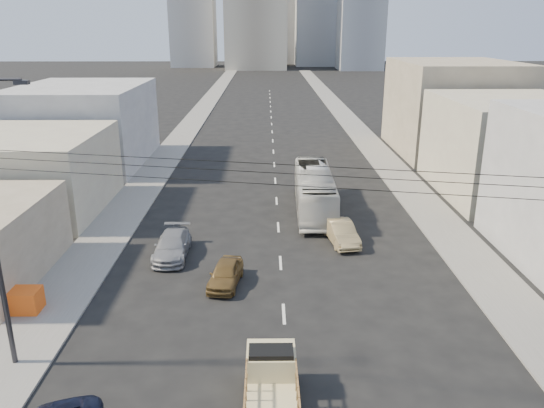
{
  "coord_description": "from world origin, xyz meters",
  "views": [
    {
      "loc": [
        -0.86,
        -15.23,
        13.58
      ],
      "look_at": [
        -0.51,
        14.78,
        3.5
      ],
      "focal_mm": 35.0,
      "sensor_mm": 36.0,
      "label": 1
    }
  ],
  "objects_px": {
    "sedan_grey": "(172,246)",
    "crate_stack": "(22,300)",
    "flatbed_pickup": "(271,381)",
    "sedan_tan": "(341,232)",
    "city_bus": "(314,191)",
    "sedan_brown": "(226,274)"
  },
  "relations": [
    {
      "from": "sedan_tan",
      "to": "crate_stack",
      "type": "bearing_deg",
      "value": -161.2
    },
    {
      "from": "flatbed_pickup",
      "to": "sedan_grey",
      "type": "distance_m",
      "value": 15.06
    },
    {
      "from": "flatbed_pickup",
      "to": "sedan_grey",
      "type": "relative_size",
      "value": 0.9
    },
    {
      "from": "sedan_tan",
      "to": "sedan_grey",
      "type": "xyz_separation_m",
      "value": [
        -10.77,
        -2.08,
        -0.0
      ]
    },
    {
      "from": "flatbed_pickup",
      "to": "sedan_tan",
      "type": "xyz_separation_m",
      "value": [
        4.77,
        15.9,
        -0.38
      ]
    },
    {
      "from": "sedan_tan",
      "to": "flatbed_pickup",
      "type": "bearing_deg",
      "value": -115.38
    },
    {
      "from": "sedan_tan",
      "to": "crate_stack",
      "type": "height_order",
      "value": "sedan_tan"
    },
    {
      "from": "flatbed_pickup",
      "to": "sedan_tan",
      "type": "bearing_deg",
      "value": 73.29
    },
    {
      "from": "city_bus",
      "to": "crate_stack",
      "type": "xyz_separation_m",
      "value": [
        -15.86,
        -15.31,
        -0.91
      ]
    },
    {
      "from": "city_bus",
      "to": "sedan_grey",
      "type": "height_order",
      "value": "city_bus"
    },
    {
      "from": "sedan_brown",
      "to": "sedan_grey",
      "type": "xyz_separation_m",
      "value": [
        -3.57,
        3.86,
        0.06
      ]
    },
    {
      "from": "crate_stack",
      "to": "flatbed_pickup",
      "type": "bearing_deg",
      "value": -29.69
    },
    {
      "from": "city_bus",
      "to": "sedan_tan",
      "type": "relative_size",
      "value": 2.66
    },
    {
      "from": "sedan_tan",
      "to": "crate_stack",
      "type": "relative_size",
      "value": 2.4
    },
    {
      "from": "sedan_brown",
      "to": "sedan_tan",
      "type": "xyz_separation_m",
      "value": [
        7.19,
        5.94,
        0.06
      ]
    },
    {
      "from": "sedan_grey",
      "to": "sedan_tan",
      "type": "bearing_deg",
      "value": 10.47
    },
    {
      "from": "sedan_tan",
      "to": "sedan_grey",
      "type": "bearing_deg",
      "value": -177.71
    },
    {
      "from": "sedan_brown",
      "to": "crate_stack",
      "type": "relative_size",
      "value": 2.13
    },
    {
      "from": "flatbed_pickup",
      "to": "sedan_tan",
      "type": "distance_m",
      "value": 16.6
    },
    {
      "from": "flatbed_pickup",
      "to": "sedan_grey",
      "type": "height_order",
      "value": "flatbed_pickup"
    },
    {
      "from": "city_bus",
      "to": "crate_stack",
      "type": "bearing_deg",
      "value": -134.53
    },
    {
      "from": "sedan_grey",
      "to": "crate_stack",
      "type": "height_order",
      "value": "sedan_grey"
    }
  ]
}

